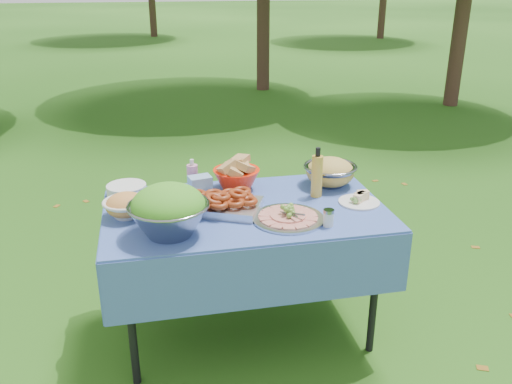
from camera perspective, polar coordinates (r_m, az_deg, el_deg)
ground at (r=3.22m, az=-1.01°, el=-14.19°), size 80.00×80.00×0.00m
picnic_table at (r=3.02m, az=-1.06°, el=-8.35°), size 1.46×0.86×0.76m
salad_bowl at (r=2.54m, az=-9.19°, el=-1.91°), size 0.49×0.49×0.25m
pasta_bowl_white at (r=2.80m, az=-13.54°, el=-1.34°), size 0.28×0.28×0.12m
plate_stack at (r=3.08m, az=-13.46°, el=0.21°), size 0.24×0.24×0.06m
wipes_box at (r=3.01m, az=-5.90°, el=0.66°), size 0.14×0.11×0.11m
sanitizer_bottle at (r=3.08m, az=-6.71°, el=1.84°), size 0.07×0.07×0.18m
bread_bowl at (r=3.07m, az=-2.07°, el=1.92°), size 0.30×0.30×0.18m
pasta_bowl_steel at (r=3.16m, az=7.81°, el=2.16°), size 0.37×0.37×0.16m
fried_tray at (r=2.81m, az=-3.47°, el=-1.10°), size 0.45×0.40×0.09m
charcuterie_platter at (r=2.70m, az=3.40°, el=-2.11°), size 0.42×0.42×0.08m
oil_bottle at (r=2.96m, az=6.45°, el=2.08°), size 0.07×0.07×0.28m
cheese_plate at (r=2.95m, az=10.83°, el=-0.60°), size 0.24×0.24×0.06m
shaker at (r=2.65m, az=7.63°, el=-2.70°), size 0.07×0.07×0.09m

